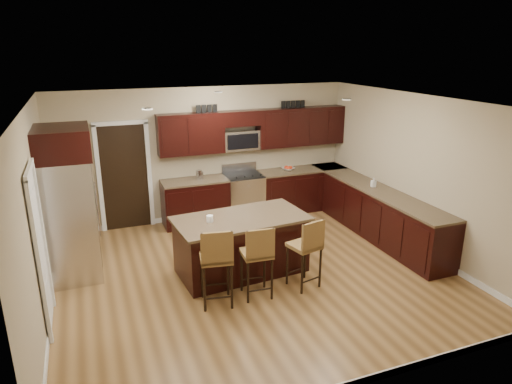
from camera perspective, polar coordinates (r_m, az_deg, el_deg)
name	(u,v)px	position (r m, az deg, el deg)	size (l,w,h in m)	color
floor	(255,274)	(7.38, -0.13, -10.17)	(6.00, 6.00, 0.00)	olive
ceiling	(255,102)	(6.55, -0.14, 11.15)	(6.00, 6.00, 0.00)	silver
wall_back	(207,154)	(9.37, -6.17, 4.73)	(6.00, 6.00, 0.00)	tan
wall_left	(36,219)	(6.47, -25.82, -3.09)	(5.50, 5.50, 0.00)	tan
wall_right	(417,174)	(8.35, 19.48, 2.16)	(5.50, 5.50, 0.00)	tan
base_cabinets	(318,204)	(9.14, 7.79, -1.49)	(4.02, 3.96, 0.92)	black
upper_cabinets	(257,128)	(9.44, 0.18, 7.96)	(4.00, 0.33, 0.80)	black
range	(243,196)	(9.53, -1.58, -0.44)	(0.76, 0.64, 1.11)	silver
microwave	(240,140)	(9.37, -1.95, 6.51)	(0.76, 0.31, 0.40)	silver
doorway	(125,177)	(9.17, -16.08, 1.76)	(0.85, 0.03, 2.06)	black
pantry_door	(40,252)	(6.31, -25.41, -6.80)	(0.03, 0.80, 2.04)	white
letter_decor	(251,106)	(9.32, -0.66, 10.66)	(2.20, 0.03, 0.15)	black
island	(241,246)	(7.28, -1.85, -6.80)	(2.13, 1.24, 0.92)	black
stool_left	(216,258)	(6.25, -4.96, -8.27)	(0.50, 0.50, 1.16)	olive
stool_mid	(258,254)	(6.44, 0.23, -7.74)	(0.44, 0.44, 1.10)	olive
stool_right	(307,246)	(6.74, 6.42, -6.70)	(0.49, 0.49, 1.09)	olive
refrigerator	(70,203)	(7.44, -22.28, -1.24)	(0.79, 1.01, 2.35)	silver
floor_mat	(294,228)	(9.13, 4.81, -4.46)	(0.97, 0.65, 0.01)	brown
fruit_bowl	(288,169)	(9.76, 4.05, 2.90)	(0.25, 0.25, 0.06)	silver
soap_bottle	(374,182)	(8.87, 14.48, 1.19)	(0.08, 0.08, 0.17)	#B2B2B2
canister_tall	(199,175)	(9.11, -7.15, 2.14)	(0.12, 0.12, 0.19)	silver
canister_short	(201,176)	(9.13, -6.94, 2.05)	(0.11, 0.11, 0.16)	silver
island_jar	(210,219)	(6.93, -5.80, -3.33)	(0.10, 0.10, 0.10)	white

